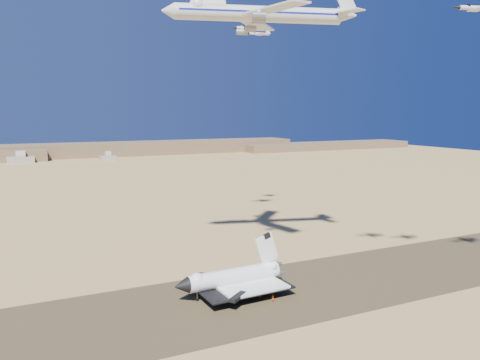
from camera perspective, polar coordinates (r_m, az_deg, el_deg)
name	(u,v)px	position (r m, az deg, el deg)	size (l,w,h in m)	color
ground	(237,300)	(155.22, -0.36, -14.45)	(1200.00, 1200.00, 0.00)	tan
runway	(237,300)	(155.21, -0.36, -14.44)	(600.00, 50.00, 0.06)	brown
ridgeline	(120,151)	(671.16, -14.43, 3.50)	(960.00, 90.00, 18.00)	olive
hangars	(17,160)	(610.86, -25.52, 2.25)	(200.50, 29.50, 30.00)	#ABA698
shuttle	(233,279)	(158.32, -0.88, -11.96)	(39.53, 25.25, 19.46)	white
carrier_747	(253,14)	(179.30, 1.65, 19.61)	(72.36, 54.17, 18.06)	silver
crew_a	(260,296)	(156.30, 2.47, -13.96)	(0.58, 0.38, 1.60)	#F3520E
crew_b	(273,299)	(153.98, 4.02, -14.27)	(0.90, 0.52, 1.84)	#F3520E
crew_c	(273,296)	(155.89, 4.05, -13.97)	(1.10, 0.56, 1.88)	#F3520E
chase_jet_b	(476,8)	(164.28, 26.82, 18.22)	(13.98, 8.13, 3.56)	silver
chase_jet_e	(249,28)	(235.62, 1.05, 18.00)	(16.49, 9.02, 4.11)	silver
chase_jet_f	(259,34)	(255.59, 2.29, 17.40)	(13.84, 7.71, 3.46)	silver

